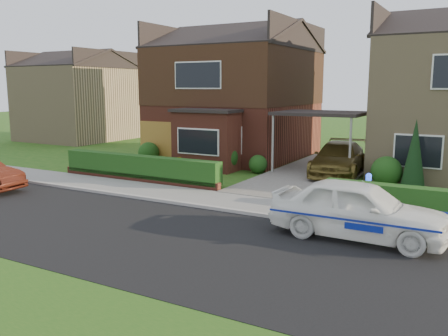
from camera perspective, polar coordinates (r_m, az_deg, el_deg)
The scene contains 22 objects.
ground at distance 12.15m, azimuth -5.02°, elevation -8.80°, with size 120.00×120.00×0.00m, color #1F4F15.
road at distance 12.15m, azimuth -5.02°, elevation -8.80°, with size 60.00×6.00×0.02m, color black.
kerb at distance 14.64m, azimuth 1.71°, elevation -5.28°, with size 60.00×0.16×0.12m, color #9E9993.
sidewalk at distance 15.56m, azimuth 3.50°, elevation -4.43°, with size 60.00×2.00×0.10m, color slate.
grass_verge at distance 8.81m, azimuth -24.48°, elevation -17.16°, with size 60.00×4.00×0.01m, color #1F4F15.
driveway at distance 21.85m, azimuth 11.38°, elevation -0.45°, with size 3.80×12.00×0.12m, color #666059.
house_left at distance 26.44m, azimuth 1.48°, elevation 9.65°, with size 7.50×9.53×7.25m.
carport_link at distance 21.51m, azimuth 11.57°, elevation 6.36°, with size 3.80×3.00×2.77m.
garage_door at distance 24.59m, azimuth -7.96°, elevation 3.11°, with size 2.20×0.10×2.10m, color olive.
dwarf_wall at distance 19.60m, azimuth -10.38°, elevation -1.22°, with size 7.70×0.25×0.36m, color brown.
hedge_left at distance 19.75m, azimuth -10.09°, elevation -1.66°, with size 7.50×0.55×0.90m, color #123611.
shrub_left_far at distance 24.44m, azimuth -9.05°, elevation 1.84°, with size 1.08×1.08×1.08m, color #123611.
shrub_left_mid at distance 21.78m, azimuth -0.03°, elevation 1.31°, with size 1.32×1.32×1.32m, color #123611.
shrub_left_near at distance 21.36m, azimuth 4.11°, elevation 0.47°, with size 0.84×0.84×0.84m, color #123611.
shrub_right_near at distance 19.47m, azimuth 18.96°, elevation -0.41°, with size 1.20×1.20×1.20m, color #123611.
conifer_a at distance 19.02m, azimuth 21.92°, elevation 1.32°, with size 0.90×0.90×2.60m, color black.
neighbour_left at distance 36.81m, azimuth -17.08°, elevation 7.38°, with size 6.50×7.00×5.20m, color tan.
police_car at distance 12.60m, azimuth 15.84°, elevation -4.86°, with size 4.09×4.49×1.68m.
driveway_car at distance 20.99m, azimuth 13.64°, elevation 1.13°, with size 1.93×4.74×1.38m, color brown.
potted_plant_a at distance 18.85m, azimuth -3.92°, elevation -0.91°, with size 0.40×0.27×0.76m, color gray.
potted_plant_b at distance 20.98m, azimuth -5.67°, elevation 0.24°, with size 0.45×0.36×0.82m, color gray.
potted_plant_c at distance 18.34m, azimuth -0.84°, elevation -1.10°, with size 0.45×0.45×0.81m, color gray.
Camera 1 is at (6.51, -9.51, 3.86)m, focal length 38.00 mm.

